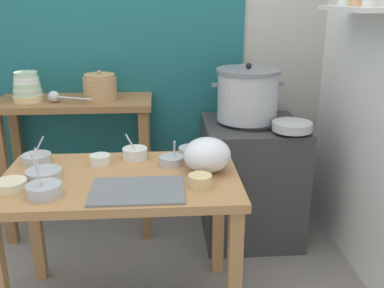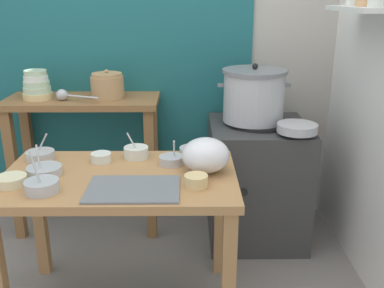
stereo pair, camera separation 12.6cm
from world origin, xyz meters
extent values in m
cube|color=#B2ADA3|center=(0.10, 1.10, 1.30)|extent=(4.40, 0.10, 2.60)
cube|color=#1E6066|center=(-0.15, 1.04, 1.35)|extent=(1.90, 0.02, 2.10)
cube|color=silver|center=(1.25, 0.40, 1.45)|extent=(0.20, 0.56, 0.02)
cube|color=#B27F4C|center=(0.06, 0.01, 0.70)|extent=(1.10, 0.66, 0.04)
cube|color=#B27F4C|center=(-0.44, -0.27, 0.34)|extent=(0.06, 0.06, 0.68)
cube|color=#B27F4C|center=(0.56, -0.27, 0.34)|extent=(0.06, 0.06, 0.68)
cube|color=#B27F4C|center=(-0.44, 0.29, 0.34)|extent=(0.06, 0.06, 0.68)
cube|color=#B27F4C|center=(0.56, 0.29, 0.34)|extent=(0.06, 0.06, 0.68)
cube|color=olive|center=(-0.29, 0.83, 0.88)|extent=(0.96, 0.40, 0.04)
cube|color=olive|center=(-0.72, 0.68, 0.43)|extent=(0.06, 0.06, 0.86)
cube|color=olive|center=(0.14, 0.68, 0.43)|extent=(0.06, 0.06, 0.86)
cube|color=olive|center=(-0.72, 0.98, 0.43)|extent=(0.06, 0.06, 0.86)
cube|color=olive|center=(0.14, 0.98, 0.43)|extent=(0.06, 0.06, 0.86)
cube|color=#383838|center=(0.82, 0.70, 0.38)|extent=(0.60, 0.60, 0.76)
cylinder|color=black|center=(0.82, 0.70, 0.77)|extent=(0.36, 0.36, 0.02)
cylinder|color=black|center=(0.70, 0.40, 0.45)|extent=(0.04, 0.02, 0.04)
cylinder|color=#B7BABF|center=(0.78, 0.72, 0.93)|extent=(0.37, 0.37, 0.30)
cylinder|color=slate|center=(0.78, 0.72, 1.09)|extent=(0.39, 0.39, 0.02)
sphere|color=black|center=(0.78, 0.72, 1.11)|extent=(0.04, 0.04, 0.04)
cube|color=slate|center=(0.58, 0.72, 1.00)|extent=(0.04, 0.02, 0.02)
cube|color=slate|center=(0.98, 0.72, 1.00)|extent=(0.04, 0.02, 0.02)
cylinder|color=tan|center=(-0.12, 0.83, 0.97)|extent=(0.20, 0.20, 0.14)
cylinder|color=tan|center=(-0.12, 0.83, 1.05)|extent=(0.19, 0.19, 0.02)
sphere|color=tan|center=(-0.12, 0.83, 1.07)|extent=(0.02, 0.02, 0.02)
cylinder|color=#E5C684|center=(-0.56, 0.81, 0.92)|extent=(0.18, 0.18, 0.04)
cylinder|color=#B7D1AD|center=(-0.56, 0.81, 0.96)|extent=(0.17, 0.17, 0.04)
cylinder|color=#B7D1AD|center=(-0.56, 0.81, 1.00)|extent=(0.16, 0.16, 0.04)
cylinder|color=silver|center=(-0.56, 0.81, 1.03)|extent=(0.15, 0.15, 0.03)
cylinder|color=#B7D1AD|center=(-0.56, 0.81, 1.06)|extent=(0.14, 0.14, 0.03)
sphere|color=#B7BABF|center=(-0.39, 0.77, 0.94)|extent=(0.07, 0.07, 0.07)
cylinder|color=#B7BABF|center=(-0.26, 0.71, 0.94)|extent=(0.21, 0.09, 0.01)
cube|color=slate|center=(0.14, -0.16, 0.72)|extent=(0.40, 0.28, 0.01)
ellipsoid|color=white|center=(0.46, 0.05, 0.80)|extent=(0.23, 0.21, 0.17)
cylinder|color=#B7BABF|center=(1.00, 0.48, 0.80)|extent=(0.23, 0.23, 0.05)
cylinder|color=#B7BABF|center=(-0.29, 0.02, 0.74)|extent=(0.16, 0.16, 0.04)
cylinder|color=maroon|center=(-0.29, 0.02, 0.75)|extent=(0.14, 0.14, 0.01)
cylinder|color=#B7BABF|center=(-0.31, 0.01, 0.79)|extent=(0.04, 0.08, 0.14)
cylinder|color=silver|center=(-0.06, 0.18, 0.74)|extent=(0.10, 0.10, 0.05)
cylinder|color=beige|center=(-0.06, 0.18, 0.76)|extent=(0.09, 0.09, 0.01)
cylinder|color=silver|center=(0.11, 0.24, 0.75)|extent=(0.13, 0.13, 0.06)
cylinder|color=maroon|center=(0.11, 0.24, 0.77)|extent=(0.11, 0.11, 0.01)
cylinder|color=#B7BABF|center=(0.11, 0.23, 0.79)|extent=(0.08, 0.04, 0.13)
cylinder|color=#B7BABF|center=(0.30, 0.15, 0.74)|extent=(0.12, 0.12, 0.04)
cylinder|color=beige|center=(0.30, 0.15, 0.76)|extent=(0.10, 0.10, 0.01)
cylinder|color=#B7BABF|center=(0.31, 0.15, 0.79)|extent=(0.01, 0.07, 0.13)
cylinder|color=#B7BABF|center=(-0.24, -0.17, 0.75)|extent=(0.15, 0.15, 0.05)
cylinder|color=maroon|center=(-0.24, -0.17, 0.77)|extent=(0.12, 0.12, 0.01)
cylinder|color=#B7BABF|center=(-0.25, -0.19, 0.81)|extent=(0.06, 0.05, 0.18)
cylinder|color=#E5C684|center=(0.41, -0.12, 0.75)|extent=(0.10, 0.10, 0.05)
cylinder|color=#337238|center=(0.41, -0.12, 0.77)|extent=(0.09, 0.09, 0.01)
cylinder|color=#B7BABF|center=(-0.37, 0.22, 0.74)|extent=(0.14, 0.14, 0.04)
cylinder|color=brown|center=(-0.37, 0.22, 0.76)|extent=(0.12, 0.12, 0.01)
cylinder|color=#B7BABF|center=(-0.37, 0.24, 0.79)|extent=(0.08, 0.02, 0.13)
cylinder|color=beige|center=(-0.40, -0.10, 0.74)|extent=(0.14, 0.14, 0.04)
cylinder|color=#BFB28C|center=(-0.40, -0.10, 0.76)|extent=(0.11, 0.11, 0.01)
cylinder|color=#B7BABF|center=(0.40, 0.24, 0.75)|extent=(0.13, 0.13, 0.06)
cylinder|color=brown|center=(0.40, 0.24, 0.77)|extent=(0.11, 0.11, 0.01)
camera|label=1|loc=(0.26, -1.89, 1.52)|focal=41.24mm
camera|label=2|loc=(0.38, -1.89, 1.52)|focal=41.24mm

